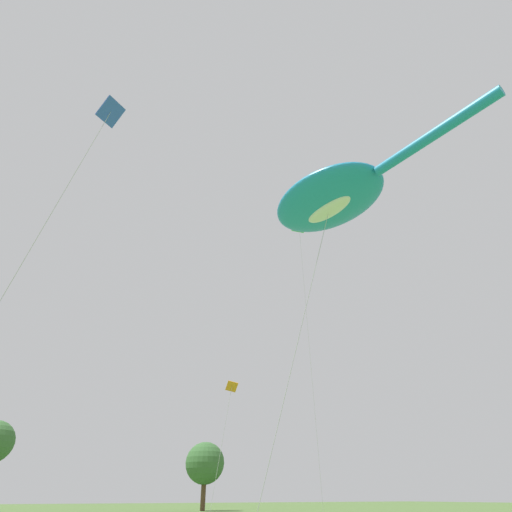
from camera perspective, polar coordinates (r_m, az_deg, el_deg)
big_show_kite at (r=20.90m, az=10.17°, el=7.65°), size 5.43×11.58×15.16m
small_kite_diamond_red at (r=37.63m, az=6.05°, el=2.53°), size 2.90×2.89×23.66m
small_kite_box_yellow at (r=15.72m, az=-20.34°, el=16.20°), size 3.17×1.72×13.92m
small_kite_stunt_black at (r=26.42m, az=-3.50°, el=-18.26°), size 1.53×0.63×7.98m
tree_pine_center at (r=73.33m, az=-7.00°, el=-26.32°), size 6.06×6.06×9.46m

